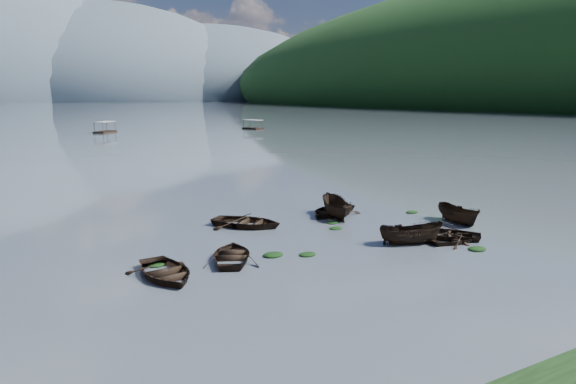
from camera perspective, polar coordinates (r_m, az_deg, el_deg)
ground_plane at (r=29.23m, az=11.67°, el=-7.70°), size 2400.00×2400.00×0.00m
haze_mtn_c at (r=934.38m, az=-19.77°, el=9.57°), size 520.00×520.00×260.00m
haze_mtn_d at (r=981.06m, az=-9.21°, el=10.08°), size 520.00×520.00×220.00m
rowboat_0 at (r=27.21m, az=-13.44°, el=-9.19°), size 3.66×4.91×0.97m
rowboat_1 at (r=29.37m, az=-6.19°, el=-7.45°), size 4.76×5.36×0.92m
rowboat_2 at (r=33.01m, az=13.46°, el=-5.63°), size 4.35×2.97×1.57m
rowboat_3 at (r=35.01m, az=17.01°, el=-4.87°), size 5.28×5.38×0.91m
rowboat_4 at (r=34.28m, az=18.09°, el=-5.26°), size 4.00×2.98×0.79m
rowboat_5 at (r=39.21m, az=18.37°, el=-3.29°), size 2.02×4.21×1.56m
rowboat_6 at (r=36.36m, az=-4.62°, el=-3.84°), size 6.06×6.20×1.05m
rowboat_7 at (r=39.98m, az=4.87°, el=-2.51°), size 5.75×5.04×0.99m
rowboat_8 at (r=39.12m, az=5.34°, el=-2.81°), size 2.99×4.81×1.74m
weed_clump_0 at (r=29.80m, az=-1.67°, el=-7.12°), size 1.20×0.98×0.26m
weed_clump_1 at (r=29.93m, az=2.19°, el=-7.04°), size 1.02×0.82×0.23m
weed_clump_2 at (r=32.93m, az=20.27°, el=-6.05°), size 1.14×0.91×0.25m
weed_clump_3 at (r=37.30m, az=4.98°, el=-3.48°), size 0.93×0.79×0.21m
weed_clump_4 at (r=42.78m, az=18.41°, el=-2.15°), size 1.05×0.83×0.22m
weed_clump_5 at (r=29.08m, az=-14.39°, el=-7.92°), size 1.05×0.85×0.22m
weed_clump_6 at (r=35.78m, az=5.33°, el=-4.10°), size 0.93×0.78×0.19m
weed_clump_7 at (r=41.56m, az=13.60°, el=-2.26°), size 1.02×0.82×0.22m
pontoon_centre at (r=134.44m, az=-19.64°, el=6.23°), size 6.45×7.04×2.59m
pontoon_right at (r=139.98m, az=-3.92°, el=6.98°), size 3.99×6.75×2.42m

